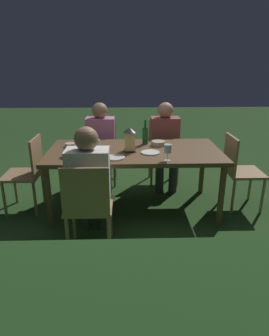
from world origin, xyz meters
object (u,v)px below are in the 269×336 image
at_px(person_in_cream, 89,180).
at_px(lantern_centerpiece, 130,138).
at_px(bowl_salad, 70,145).
at_px(plate_b, 115,158).
at_px(person_in_pink, 101,142).
at_px(wine_glass_c, 87,138).
at_px(chair_side_right_b, 88,205).
at_px(dining_table, 134,154).
at_px(wine_glass_a, 168,149).
at_px(bowl_bread, 71,154).
at_px(chair_head_near, 239,168).
at_px(plate_a, 150,153).
at_px(chair_side_left_b, 102,149).
at_px(green_bottle_on_table, 145,135).
at_px(person_in_rust, 165,141).
at_px(wine_glass_b, 96,144).
at_px(chair_head_far, 28,171).
at_px(chair_side_left_a, 163,148).
at_px(bowl_olives, 158,143).

height_order(person_in_cream, lantern_centerpiece, person_in_cream).
bearing_deg(bowl_salad, plate_b, 139.39).
distance_m(person_in_pink, wine_glass_c, 0.64).
bearing_deg(lantern_centerpiece, chair_side_right_b, 65.26).
xyz_separation_m(dining_table, lantern_centerpiece, (0.05, 0.04, 0.20)).
bearing_deg(dining_table, wine_glass_a, 129.21).
bearing_deg(bowl_bread, chair_head_near, -173.20).
bearing_deg(plate_a, plate_b, 23.76).
xyz_separation_m(lantern_centerpiece, plate_b, (0.16, 0.25, -0.14)).
xyz_separation_m(plate_b, bowl_salad, (0.54, -0.46, 0.01)).
relative_size(chair_side_left_b, green_bottle_on_table, 3.00).
distance_m(chair_head_near, bowl_salad, 1.99).
bearing_deg(plate_b, person_in_pink, -77.08).
xyz_separation_m(person_in_cream, person_in_rust, (-0.87, -1.37, 0.00)).
xyz_separation_m(chair_head_near, person_in_pink, (1.65, -0.68, 0.15)).
bearing_deg(wine_glass_b, person_in_cream, 86.74).
height_order(person_in_cream, bowl_bread, person_in_cream).
bearing_deg(dining_table, person_in_rust, -122.50).
bearing_deg(plate_b, dining_table, -125.35).
distance_m(chair_head_far, bowl_salad, 0.56).
xyz_separation_m(person_in_cream, chair_side_left_a, (-0.87, -1.56, -0.15)).
xyz_separation_m(green_bottle_on_table, bowl_bread, (0.81, 0.47, -0.08)).
distance_m(wine_glass_c, bowl_salad, 0.25).
xyz_separation_m(lantern_centerpiece, bowl_bread, (0.62, 0.18, -0.12)).
xyz_separation_m(person_in_rust, chair_head_near, (-0.78, 0.68, -0.15)).
distance_m(chair_head_far, chair_side_left_a, 1.87).
distance_m(chair_side_right_b, chair_side_left_a, 1.96).
bearing_deg(chair_side_right_b, bowl_salad, -73.36).
distance_m(person_in_rust, bowl_olives, 0.54).
bearing_deg(bowl_olives, person_in_pink, -35.20).
bearing_deg(person_in_rust, bowl_olives, 73.59).
distance_m(chair_side_left_a, chair_side_left_b, 0.87).
bearing_deg(bowl_salad, dining_table, 167.68).
distance_m(person_in_pink, wine_glass_b, 0.88).
bearing_deg(dining_table, lantern_centerpiece, 41.16).
bearing_deg(dining_table, wine_glass_b, 23.49).
bearing_deg(wine_glass_a, person_in_cream, 21.28).
bearing_deg(wine_glass_b, wine_glass_c, -63.93).
bearing_deg(dining_table, bowl_bread, 18.44).
bearing_deg(person_in_cream, bowl_salad, -69.79).
xyz_separation_m(person_in_rust, wine_glass_a, (0.12, 1.07, 0.20)).
relative_size(chair_head_near, lantern_centerpiece, 3.28).
xyz_separation_m(chair_side_left_a, bowl_bread, (1.11, 1.10, 0.27)).
distance_m(person_in_pink, bowl_bread, 0.95).
bearing_deg(bowl_bread, dining_table, -161.56).
xyz_separation_m(chair_side_left_b, plate_b, (-0.22, 1.18, 0.24)).
height_order(chair_side_left_b, plate_b, chair_side_left_b).
bearing_deg(green_bottle_on_table, chair_side_left_b, -47.79).
distance_m(chair_side_right_b, person_in_rust, 1.79).
xyz_separation_m(chair_head_far, person_in_cream, (-0.78, 0.68, 0.15)).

